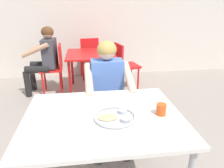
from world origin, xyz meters
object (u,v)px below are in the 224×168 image
Objects in this scene: chair_red_right at (124,63)px; table_background_red at (91,58)px; thali_tray at (115,117)px; chair_red_far at (89,56)px; patron_background at (44,55)px; table_foreground at (103,124)px; chair_foreground at (106,97)px; diner_foreground at (108,87)px; drinking_cup at (161,109)px; chair_red_left at (55,65)px.

table_background_red is at bearing -179.16° from chair_red_right.
thali_tray is at bearing -87.60° from table_background_red.
patron_background is (-0.78, -0.65, 0.20)m from chair_red_far.
table_foreground is 1.40× the size of chair_foreground.
drinking_cup is at bearing -65.99° from diner_foreground.
patron_background is at bearing 123.95° from chair_foreground.
thali_tray is at bearing -87.87° from chair_red_far.
chair_red_far is at bearing 92.13° from thali_tray.
drinking_cup is at bearing -71.14° from chair_foreground.
patron_background is (-1.39, -0.00, 0.20)m from chair_red_right.
diner_foreground is at bearing -59.89° from patron_background.
table_background_red is 0.73× the size of patron_background.
chair_red_left is (-1.08, 2.32, -0.29)m from drinking_cup.
chair_red_left is (-0.64, 2.27, -0.17)m from table_foreground.
thali_tray reaches higher than table_background_red.
drinking_cup is (0.35, 0.01, 0.03)m from thali_tray.
thali_tray is 0.35m from drinking_cup.
drinking_cup is 0.07× the size of diner_foreground.
table_background_red is 0.64m from chair_red_left.
table_foreground is 0.13m from thali_tray.
table_foreground is 13.59× the size of drinking_cup.
chair_foreground is 0.96× the size of chair_red_far.
diner_foreground is at bearing -106.42° from chair_red_right.
patron_background reaches higher than table_foreground.
patron_background is (-0.89, 2.31, -0.06)m from thali_tray.
chair_foreground is 0.97× the size of chair_red_left.
thali_tray is 0.35× the size of chair_red_left.
thali_tray is 0.35× the size of chair_red_far.
thali_tray is 2.98m from chair_red_far.
table_background_red is at bearing -0.55° from patron_background.
table_foreground is at bearing 174.37° from drinking_cup.
chair_red_left is 1.23m from chair_red_right.
drinking_cup is 0.10× the size of chair_red_right.
patron_background reaches higher than table_background_red.
patron_background is (-0.92, 1.59, 0.00)m from diner_foreground.
drinking_cup is 0.10× the size of chair_red_far.
drinking_cup is at bearing -93.74° from chair_red_right.
diner_foreground is 1.84m from patron_background.
patron_background reaches higher than chair_red_left.
table_background_red is at bearing -1.94° from chair_red_left.
chair_red_right is (0.15, 2.30, -0.29)m from drinking_cup.
chair_red_right is at bearing 0.84° from table_background_red.
chair_red_far is (-0.14, 2.24, -0.20)m from diner_foreground.
chair_foreground is 1.57m from chair_red_left.
table_foreground is 1.36× the size of table_background_red.
chair_red_right is 1.40m from patron_background.
patron_background reaches higher than thali_tray.
thali_tray is 0.73m from diner_foreground.
chair_foreground is at bearing 108.86° from drinking_cup.
chair_foreground reaches higher than thali_tray.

